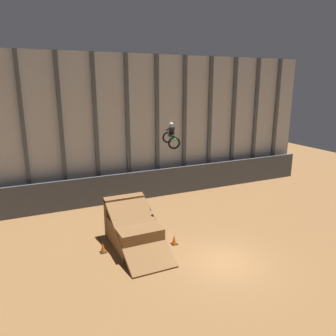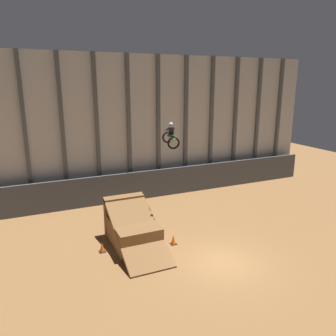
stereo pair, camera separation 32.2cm
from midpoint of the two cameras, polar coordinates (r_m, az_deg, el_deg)
ground_plane at (r=18.31m, az=9.30°, el=-15.85°), size 60.00×60.00×0.00m
arena_back_wall at (r=26.91m, az=-4.89°, el=7.06°), size 32.00×0.40×11.44m
lower_barrier at (r=26.95m, az=-3.92°, el=-2.86°), size 31.36×0.20×2.31m
dirt_ramp at (r=19.74m, az=-6.66°, el=-10.52°), size 2.51×5.33×2.60m
rider_bike_solo at (r=19.48m, az=0.08°, el=5.52°), size 1.00×1.83×1.51m
traffic_cone_near_ramp at (r=19.71m, az=0.61°, el=-12.38°), size 0.36×0.36×0.58m
traffic_cone_arena_edge at (r=19.23m, az=-11.74°, el=-13.44°), size 0.36×0.36×0.58m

